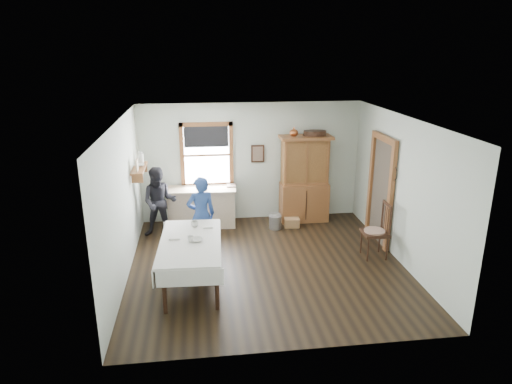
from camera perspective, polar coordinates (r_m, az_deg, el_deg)
room at (r=8.05m, az=1.46°, el=-0.53°), size 5.01×5.01×2.70m
window at (r=10.27m, az=-6.19°, el=5.05°), size 1.18×0.07×1.48m
doorway at (r=9.55m, az=15.38°, el=0.60°), size 0.09×1.14×2.22m
wall_shelf at (r=9.45m, az=-14.37°, el=3.10°), size 0.24×1.00×0.44m
framed_picture at (r=10.36m, az=0.22°, el=4.81°), size 0.30×0.04×0.40m
rug_beater at (r=8.91m, az=16.96°, el=2.99°), size 0.01×0.27×0.27m
work_counter at (r=10.28m, az=-6.77°, el=-1.90°), size 1.56×0.67×0.87m
china_hutch at (r=10.44m, az=6.09°, el=1.63°), size 1.16×0.55×1.98m
dining_table at (r=7.86m, az=-8.11°, el=-8.72°), size 1.13×2.02×0.79m
spindle_chair at (r=8.97m, az=14.67°, el=-4.65°), size 0.52×0.52×1.09m
pail at (r=10.16m, az=2.40°, el=-3.77°), size 0.36×0.36×0.30m
wicker_basket at (r=10.29m, az=4.50°, el=-3.82°), size 0.35×0.26×0.20m
woman_blue at (r=8.89m, az=-6.85°, el=-3.23°), size 0.58×0.44×1.42m
figure_dark at (r=9.81m, az=-11.95°, el=-1.55°), size 0.71×0.57×1.39m
table_cup_a at (r=8.25m, az=-7.66°, el=-3.97°), size 0.16×0.16×0.10m
table_cup_b at (r=7.65m, az=-8.19°, el=-5.81°), size 0.14×0.14×0.10m
table_bowl at (r=7.67m, az=-7.44°, el=-5.91°), size 0.25×0.25×0.06m
counter_book at (r=10.28m, az=-3.70°, el=0.81°), size 0.18×0.23×0.02m
counter_bowl at (r=10.21m, az=-6.64°, el=0.73°), size 0.23×0.23×0.06m
shelf_bowl at (r=9.46m, az=-14.37°, el=3.26°), size 0.22×0.22×0.05m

